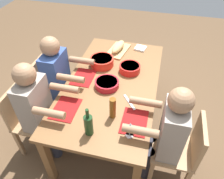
{
  "coord_description": "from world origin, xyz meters",
  "views": [
    {
      "loc": [
        -1.77,
        -0.44,
        2.25
      ],
      "look_at": [
        0.0,
        0.0,
        0.63
      ],
      "focal_mm": 34.26,
      "sensor_mm": 36.0,
      "label": 1
    }
  ],
  "objects": [
    {
      "name": "carving_knife",
      "position": [
        -0.27,
        -0.25,
        0.74
      ],
      "size": [
        0.2,
        0.16,
        0.01
      ],
      "primitive_type": "cube",
      "rotation": [
        0.0,
        0.0,
        0.64
      ],
      "color": "silver",
      "rests_on": "dining_table"
    },
    {
      "name": "serving_bowl_pasta",
      "position": [
        0.24,
        -0.15,
        0.79
      ],
      "size": [
        0.24,
        0.24,
        0.08
      ],
      "color": "red",
      "rests_on": "dining_table"
    },
    {
      "name": "wine_bottle",
      "position": [
        -0.71,
        0.02,
        0.85
      ],
      "size": [
        0.08,
        0.08,
        0.29
      ],
      "color": "#193819",
      "rests_on": "dining_table"
    },
    {
      "name": "chair_far_left",
      "position": [
        -0.5,
        0.82,
        0.48
      ],
      "size": [
        0.4,
        0.4,
        0.85
      ],
      "color": "#A87F56",
      "rests_on": "ground_plane"
    },
    {
      "name": "placemat_far_left",
      "position": [
        -0.5,
        0.33,
        0.74
      ],
      "size": [
        0.32,
        0.23,
        0.01
      ],
      "primitive_type": "cube",
      "color": "maroon",
      "rests_on": "dining_table"
    },
    {
      "name": "napkin_stack",
      "position": [
        0.78,
        -0.2,
        0.75
      ],
      "size": [
        0.16,
        0.16,
        0.02
      ],
      "primitive_type": "cube",
      "rotation": [
        0.0,
        0.0,
        -0.18
      ],
      "color": "white",
      "rests_on": "dining_table"
    },
    {
      "name": "dining_table",
      "position": [
        0.0,
        0.0,
        0.66
      ],
      "size": [
        1.83,
        0.99,
        0.74
      ],
      "color": "brown",
      "rests_on": "ground_plane"
    },
    {
      "name": "bread_loaf",
      "position": [
        0.65,
        0.08,
        0.81
      ],
      "size": [
        0.33,
        0.16,
        0.09
      ],
      "primitive_type": "ellipsoid",
      "rotation": [
        0.0,
        0.0,
        -0.18
      ],
      "color": "tan",
      "rests_on": "cutting_board"
    },
    {
      "name": "placemat_far_center",
      "position": [
        0.0,
        0.33,
        0.74
      ],
      "size": [
        0.32,
        0.23,
        0.01
      ],
      "primitive_type": "cube",
      "color": "maroon",
      "rests_on": "dining_table"
    },
    {
      "name": "diner_near_left",
      "position": [
        -0.5,
        -0.63,
        0.7
      ],
      "size": [
        0.41,
        0.53,
        1.2
      ],
      "color": "#2D2D38",
      "rests_on": "ground_plane"
    },
    {
      "name": "chair_near_left",
      "position": [
        -0.5,
        -0.82,
        0.48
      ],
      "size": [
        0.4,
        0.4,
        0.85
      ],
      "color": "#A87F56",
      "rests_on": "ground_plane"
    },
    {
      "name": "wine_glass",
      "position": [
        -0.66,
        -0.32,
        0.86
      ],
      "size": [
        0.08,
        0.08,
        0.17
      ],
      "color": "silver",
      "rests_on": "dining_table"
    },
    {
      "name": "serving_bowl_salad",
      "position": [
        -0.08,
        0.04,
        0.78
      ],
      "size": [
        0.26,
        0.26,
        0.07
      ],
      "color": "#B21923",
      "rests_on": "dining_table"
    },
    {
      "name": "chair_far_center",
      "position": [
        0.0,
        0.82,
        0.48
      ],
      "size": [
        0.4,
        0.4,
        0.85
      ],
      "color": "#A87F56",
      "rests_on": "ground_plane"
    },
    {
      "name": "diner_far_left",
      "position": [
        -0.5,
        0.63,
        0.7
      ],
      "size": [
        0.41,
        0.53,
        1.2
      ],
      "color": "#2D2D38",
      "rests_on": "ground_plane"
    },
    {
      "name": "diner_far_center",
      "position": [
        -0.0,
        0.63,
        0.7
      ],
      "size": [
        0.41,
        0.53,
        1.2
      ],
      "color": "#2D2D38",
      "rests_on": "ground_plane"
    },
    {
      "name": "serving_bowl_fruit",
      "position": [
        0.29,
        0.2,
        0.8
      ],
      "size": [
        0.28,
        0.28,
        0.1
      ],
      "color": "red",
      "rests_on": "dining_table"
    },
    {
      "name": "placemat_near_left",
      "position": [
        -0.5,
        -0.33,
        0.74
      ],
      "size": [
        0.32,
        0.23,
        0.01
      ],
      "primitive_type": "cube",
      "color": "maroon",
      "rests_on": "dining_table"
    },
    {
      "name": "cutting_board",
      "position": [
        0.65,
        0.08,
        0.75
      ],
      "size": [
        0.43,
        0.29,
        0.02
      ],
      "primitive_type": "cube",
      "rotation": [
        0.0,
        0.0,
        -0.18
      ],
      "color": "tan",
      "rests_on": "dining_table"
    },
    {
      "name": "ground_plane",
      "position": [
        0.0,
        0.0,
        0.0
      ],
      "size": [
        8.0,
        8.0,
        0.0
      ],
      "primitive_type": "plane",
      "color": "brown"
    },
    {
      "name": "beer_bottle",
      "position": [
        -0.48,
        -0.13,
        0.85
      ],
      "size": [
        0.06,
        0.06,
        0.22
      ],
      "primitive_type": "cylinder",
      "color": "brown",
      "rests_on": "dining_table"
    }
  ]
}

